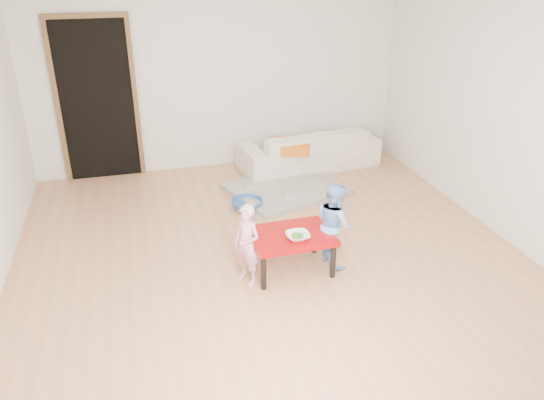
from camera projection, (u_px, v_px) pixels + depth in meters
name	position (u px, v px, depth m)	size (l,w,h in m)	color
floor	(267.00, 249.00, 5.45)	(5.00, 5.00, 0.01)	tan
back_wall	(219.00, 73.00, 7.08)	(5.00, 0.02, 2.60)	white
right_wall	(499.00, 109.00, 5.49)	(0.02, 5.00, 2.60)	white
doorway	(97.00, 102.00, 6.80)	(1.02, 0.08, 2.11)	brown
sofa	(309.00, 149.00, 7.39)	(1.92, 0.75, 0.56)	white
cushion	(290.00, 147.00, 7.00)	(0.50, 0.44, 0.13)	orange
red_table	(291.00, 252.00, 5.03)	(0.77, 0.58, 0.39)	#990808
bowl	(298.00, 236.00, 4.85)	(0.22, 0.22, 0.05)	white
broccoli	(298.00, 236.00, 4.85)	(0.12, 0.12, 0.06)	#2D5919
child_pink	(247.00, 245.00, 4.76)	(0.28, 0.19, 0.78)	pink
child_blue	(334.00, 224.00, 5.05)	(0.40, 0.32, 0.83)	#6BB1F8
basin	(247.00, 204.00, 6.28)	(0.37, 0.37, 0.12)	#2A58A1
blanket	(286.00, 189.00, 6.76)	(1.32, 1.10, 0.07)	#AAA896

